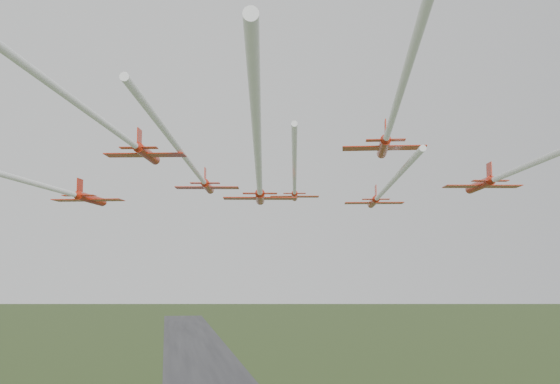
{
  "coord_description": "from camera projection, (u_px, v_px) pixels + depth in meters",
  "views": [
    {
      "loc": [
        -18.58,
        -90.61,
        44.15
      ],
      "look_at": [
        -3.27,
        3.65,
        55.17
      ],
      "focal_mm": 45.0,
      "sensor_mm": 36.0,
      "label": 1
    }
  ],
  "objects": [
    {
      "name": "jet_row3_left",
      "position": [
        43.0,
        186.0,
        77.39
      ],
      "size": [
        18.41,
        56.81,
        2.71
      ],
      "rotation": [
        0.0,
        0.0,
        -0.26
      ],
      "color": "red"
    },
    {
      "name": "jet_row3_right",
      "position": [
        502.0,
        176.0,
        79.61
      ],
      "size": [
        10.62,
        43.81,
        2.82
      ],
      "rotation": [
        0.0,
        0.0,
        -0.15
      ],
      "color": "red"
    },
    {
      "name": "jet_row4_left",
      "position": [
        100.0,
        120.0,
        57.53
      ],
      "size": [
        15.91,
        61.91,
        2.52
      ],
      "rotation": [
        0.0,
        0.0,
        -0.2
      ],
      "color": "red"
    },
    {
      "name": "jet_row2_left",
      "position": [
        195.0,
        171.0,
        88.36
      ],
      "size": [
        13.97,
        65.51,
        2.83
      ],
      "rotation": [
        0.0,
        0.0,
        -0.15
      ],
      "color": "red"
    },
    {
      "name": "jet_lead",
      "position": [
        295.0,
        183.0,
        101.4
      ],
      "size": [
        14.85,
        62.72,
        2.44
      ],
      "rotation": [
        0.0,
        0.0,
        -0.18
      ],
      "color": "red"
    },
    {
      "name": "jet_row2_right",
      "position": [
        382.0,
        193.0,
        92.01
      ],
      "size": [
        13.71,
        50.46,
        2.58
      ],
      "rotation": [
        0.0,
        0.0,
        -0.2
      ],
      "color": "red"
    },
    {
      "name": "runway",
      "position": [
        210.0,
        383.0,
        282.86
      ],
      "size": [
        38.0,
        900.0,
        0.04
      ],
      "primitive_type": "cube",
      "color": "#303032",
      "rests_on": "ground"
    },
    {
      "name": "jet_row3_mid",
      "position": [
        259.0,
        177.0,
        70.91
      ],
      "size": [
        13.8,
        69.92,
        2.79
      ],
      "rotation": [
        0.0,
        0.0,
        -0.14
      ],
      "color": "red"
    },
    {
      "name": "jet_row4_right",
      "position": [
        391.0,
        124.0,
        58.19
      ],
      "size": [
        14.94,
        46.6,
        2.43
      ],
      "rotation": [
        0.0,
        0.0,
        -0.25
      ],
      "color": "red"
    }
  ]
}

